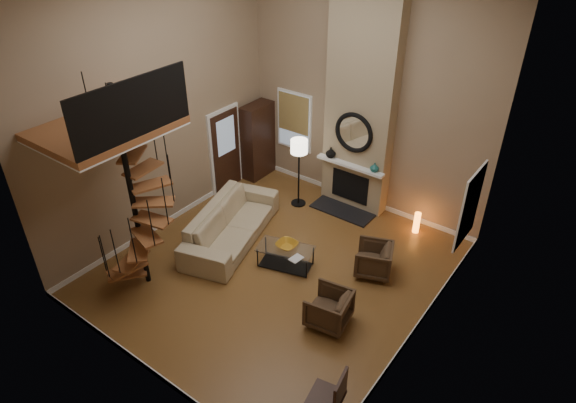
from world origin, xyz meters
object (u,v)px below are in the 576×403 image
Objects in this scene: accent_lamp at (417,223)px; floor_lamp at (299,152)px; armchair_near at (377,260)px; armchair_far at (332,310)px; hutch at (258,142)px; side_chair at (332,396)px; coffee_table at (285,255)px; sofa at (231,223)px.

floor_lamp is at bearing -167.56° from accent_lamp.
armchair_far is at bearing -21.16° from armchair_near.
hutch reaches higher than side_chair.
coffee_table is (-1.60, -0.88, -0.07)m from armchair_near.
armchair_far is 0.42× the size of floor_lamp.
coffee_table is 0.72× the size of floor_lamp.
sofa is 3.25m from armchair_far.
sofa is 2.85× the size of side_chair.
hutch reaches higher than sofa.
accent_lamp is at bearing 100.81° from side_chair.
armchair_far is 1.81m from coffee_table.
coffee_table is (-1.62, 0.80, -0.07)m from armchair_far.
coffee_table is 3.55m from side_chair.
coffee_table is 2.62m from floor_lamp.
floor_lamp reaches higher than armchair_near.
sofa reaches higher than armchair_far.
hutch is 4.82m from armchair_near.
hutch is 0.72× the size of sofa.
armchair_far is at bearing -26.37° from coffee_table.
floor_lamp is (-2.77, 2.87, 1.06)m from armchair_far.
sofa is 1.66× the size of floor_lamp.
coffee_table is (1.52, -0.05, -0.11)m from sofa.
coffee_table is at bearing 137.45° from side_chair.
side_chair reaches higher than coffee_table.
floor_lamp is at bearing 130.13° from side_chair.
armchair_near is 1.68m from armchair_far.
hutch reaches higher than floor_lamp.
hutch is 2.87× the size of armchair_near.
accent_lamp is at bearing 157.03° from armchair_near.
hutch is 1.20× the size of floor_lamp.
side_chair is (4.12, -2.44, 0.13)m from sofa.
armchair_far is at bearing -46.01° from floor_lamp.
armchair_near is at bearing -23.38° from floor_lamp.
sofa reaches higher than accent_lamp.
armchair_far reaches higher than armchair_near.
floor_lamp is (0.37, 2.01, 1.02)m from sofa.
sofa is at bearing -140.20° from accent_lamp.
hutch is at bearing 11.13° from sofa.
sofa is 5.67× the size of accent_lamp.
sofa is 3.22m from armchair_near.
floor_lamp is 1.71× the size of side_chair.
accent_lamp is 5.17m from side_chair.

